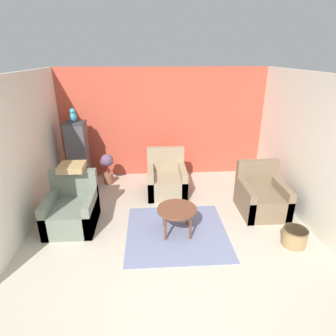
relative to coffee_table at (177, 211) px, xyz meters
name	(u,v)px	position (x,y,z in m)	size (l,w,h in m)	color
ground_plane	(177,282)	(-0.09, -1.07, -0.40)	(20.00, 20.00, 0.00)	beige
wall_back_accent	(163,123)	(-0.09, 2.48, 0.81)	(4.69, 0.06, 2.44)	#C64C38
wall_left	(27,151)	(-2.41, 0.69, 0.81)	(0.06, 3.52, 2.44)	silver
wall_right	(301,145)	(2.22, 0.69, 0.81)	(0.06, 3.52, 2.44)	silver
area_rug	(177,232)	(0.00, 0.00, -0.40)	(1.61, 1.59, 0.01)	slate
coffee_table	(177,211)	(0.00, 0.00, 0.00)	(0.62, 0.62, 0.45)	brown
armchair_left	(72,211)	(-1.72, 0.34, -0.13)	(0.77, 0.87, 0.87)	slate
armchair_right	(261,197)	(1.60, 0.58, -0.13)	(0.77, 0.87, 0.87)	#7A664C
armchair_middle	(167,180)	(-0.07, 1.45, -0.13)	(0.77, 0.87, 0.87)	#9E896B
birdcage	(78,155)	(-1.93, 1.95, 0.27)	(0.54, 0.54, 1.40)	#353539
parrot	(73,116)	(-1.93, 1.95, 1.13)	(0.13, 0.24, 0.29)	teal
potted_plant	(107,166)	(-1.34, 1.97, 0.01)	(0.30, 0.27, 0.68)	brown
wicker_basket	(295,236)	(1.74, -0.43, -0.26)	(0.36, 0.36, 0.28)	#A37F51
throw_pillow	(72,167)	(-1.72, 0.66, 0.52)	(0.42, 0.42, 0.10)	tan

